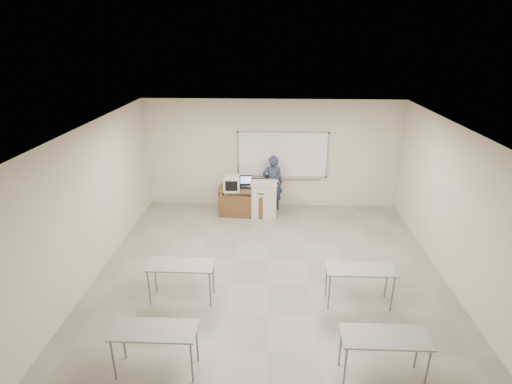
{
  "coord_description": "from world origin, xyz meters",
  "views": [
    {
      "loc": [
        0.02,
        -6.61,
        4.55
      ],
      "look_at": [
        -0.36,
        2.2,
        1.08
      ],
      "focal_mm": 28.0,
      "sensor_mm": 36.0,
      "label": 1
    }
  ],
  "objects_px": {
    "instructor_desk": "(242,198)",
    "podium": "(263,199)",
    "crt_monitor": "(232,183)",
    "keyboard": "(269,181)",
    "presenter": "(273,183)",
    "whiteboard": "(283,155)",
    "mouse": "(249,187)",
    "laptop": "(246,184)"
  },
  "relations": [
    {
      "from": "podium",
      "to": "mouse",
      "type": "xyz_separation_m",
      "value": [
        -0.39,
        0.15,
        0.29
      ]
    },
    {
      "from": "crt_monitor",
      "to": "whiteboard",
      "type": "bearing_deg",
      "value": 28.47
    },
    {
      "from": "whiteboard",
      "to": "mouse",
      "type": "distance_m",
      "value": 1.29
    },
    {
      "from": "instructor_desk",
      "to": "podium",
      "type": "height_order",
      "value": "podium"
    },
    {
      "from": "crt_monitor",
      "to": "mouse",
      "type": "xyz_separation_m",
      "value": [
        0.45,
        0.17,
        -0.17
      ]
    },
    {
      "from": "instructor_desk",
      "to": "mouse",
      "type": "height_order",
      "value": "mouse"
    },
    {
      "from": "instructor_desk",
      "to": "laptop",
      "type": "relative_size",
      "value": 3.54
    },
    {
      "from": "whiteboard",
      "to": "laptop",
      "type": "height_order",
      "value": "whiteboard"
    },
    {
      "from": "podium",
      "to": "laptop",
      "type": "relative_size",
      "value": 2.73
    },
    {
      "from": "crt_monitor",
      "to": "podium",
      "type": "bearing_deg",
      "value": -0.53
    },
    {
      "from": "instructor_desk",
      "to": "whiteboard",
      "type": "bearing_deg",
      "value": 39.57
    },
    {
      "from": "laptop",
      "to": "podium",
      "type": "bearing_deg",
      "value": -33.85
    },
    {
      "from": "keyboard",
      "to": "podium",
      "type": "bearing_deg",
      "value": -163.34
    },
    {
      "from": "crt_monitor",
      "to": "laptop",
      "type": "relative_size",
      "value": 1.32
    },
    {
      "from": "crt_monitor",
      "to": "laptop",
      "type": "bearing_deg",
      "value": 35.72
    },
    {
      "from": "whiteboard",
      "to": "mouse",
      "type": "height_order",
      "value": "whiteboard"
    },
    {
      "from": "mouse",
      "to": "keyboard",
      "type": "xyz_separation_m",
      "value": [
        0.54,
        -0.07,
        0.21
      ]
    },
    {
      "from": "podium",
      "to": "crt_monitor",
      "type": "bearing_deg",
      "value": 177.93
    },
    {
      "from": "instructor_desk",
      "to": "podium",
      "type": "distance_m",
      "value": 0.59
    },
    {
      "from": "whiteboard",
      "to": "crt_monitor",
      "type": "xyz_separation_m",
      "value": [
        -1.34,
        -0.79,
        -0.54
      ]
    },
    {
      "from": "crt_monitor",
      "to": "presenter",
      "type": "height_order",
      "value": "presenter"
    },
    {
      "from": "instructor_desk",
      "to": "crt_monitor",
      "type": "relative_size",
      "value": 2.69
    },
    {
      "from": "whiteboard",
      "to": "presenter",
      "type": "distance_m",
      "value": 0.8
    },
    {
      "from": "podium",
      "to": "keyboard",
      "type": "relative_size",
      "value": 2.14
    },
    {
      "from": "instructor_desk",
      "to": "keyboard",
      "type": "height_order",
      "value": "keyboard"
    },
    {
      "from": "laptop",
      "to": "mouse",
      "type": "distance_m",
      "value": 0.14
    },
    {
      "from": "podium",
      "to": "keyboard",
      "type": "distance_m",
      "value": 0.52
    },
    {
      "from": "laptop",
      "to": "keyboard",
      "type": "relative_size",
      "value": 0.78
    },
    {
      "from": "podium",
      "to": "presenter",
      "type": "xyz_separation_m",
      "value": [
        0.24,
        0.5,
        0.29
      ]
    },
    {
      "from": "whiteboard",
      "to": "laptop",
      "type": "bearing_deg",
      "value": -152.32
    },
    {
      "from": "laptop",
      "to": "presenter",
      "type": "bearing_deg",
      "value": 13.84
    },
    {
      "from": "presenter",
      "to": "laptop",
      "type": "bearing_deg",
      "value": 16.54
    },
    {
      "from": "mouse",
      "to": "presenter",
      "type": "height_order",
      "value": "presenter"
    },
    {
      "from": "podium",
      "to": "presenter",
      "type": "relative_size",
      "value": 0.62
    },
    {
      "from": "laptop",
      "to": "presenter",
      "type": "relative_size",
      "value": 0.23
    },
    {
      "from": "mouse",
      "to": "laptop",
      "type": "bearing_deg",
      "value": 109.51
    },
    {
      "from": "instructor_desk",
      "to": "crt_monitor",
      "type": "height_order",
      "value": "crt_monitor"
    },
    {
      "from": "instructor_desk",
      "to": "presenter",
      "type": "height_order",
      "value": "presenter"
    },
    {
      "from": "crt_monitor",
      "to": "instructor_desk",
      "type": "bearing_deg",
      "value": 1.53
    },
    {
      "from": "instructor_desk",
      "to": "mouse",
      "type": "relative_size",
      "value": 11.62
    },
    {
      "from": "whiteboard",
      "to": "presenter",
      "type": "xyz_separation_m",
      "value": [
        -0.26,
        -0.26,
        -0.71
      ]
    },
    {
      "from": "laptop",
      "to": "mouse",
      "type": "height_order",
      "value": "laptop"
    }
  ]
}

